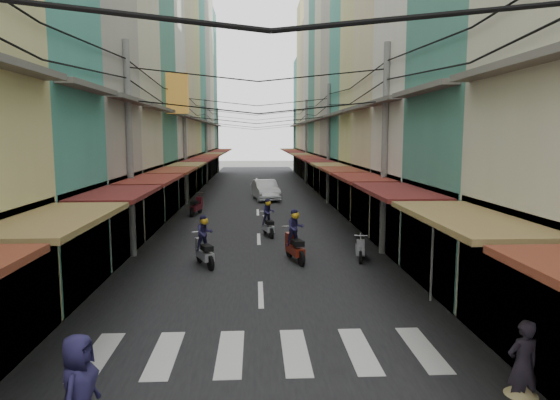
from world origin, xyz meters
name	(u,v)px	position (x,y,z in m)	size (l,w,h in m)	color
ground	(260,276)	(0.00, 0.00, 0.00)	(160.00, 160.00, 0.00)	slate
road	(257,200)	(0.00, 20.00, 0.01)	(10.00, 80.00, 0.02)	black
sidewalk_left	(168,200)	(-6.50, 20.00, 0.03)	(3.00, 80.00, 0.06)	slate
sidewalk_right	(345,199)	(6.50, 20.00, 0.03)	(3.00, 80.00, 0.06)	slate
crosswalk	(263,352)	(0.00, -6.00, 0.03)	(7.55, 2.40, 0.01)	silver
building_row_left	(131,55)	(-7.92, 16.56, 9.78)	(7.80, 67.67, 23.70)	silver
building_row_right	(379,62)	(7.92, 16.45, 9.41)	(7.80, 68.98, 22.59)	teal
utility_poles	(257,105)	(0.00, 15.01, 6.59)	(10.20, 66.13, 8.20)	gray
white_car	(266,200)	(0.61, 20.22, 0.00)	(5.17, 2.03, 1.83)	silver
bicycle	(484,303)	(6.28, -3.00, 0.00)	(0.55, 1.45, 1.00)	black
moving_scooters	(254,234)	(-0.19, 4.48, 0.55)	(7.80, 13.75, 1.95)	black
parked_scooters	(410,290)	(4.06, -3.22, 0.47)	(13.41, 14.81, 0.99)	black
pedestrians	(136,240)	(-4.28, 0.97, 1.05)	(11.76, 18.12, 2.24)	black
traffic_sign	(433,223)	(4.78, -2.82, 2.25)	(0.10, 0.67, 3.07)	gray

